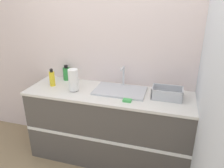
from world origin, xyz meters
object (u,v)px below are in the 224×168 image
at_px(sink, 120,90).
at_px(dish_rack, 167,94).
at_px(bottle_yellow, 52,78).
at_px(bottle_green, 66,73).
at_px(paper_towel_roll, 73,80).

xyz_separation_m(sink, dish_rack, (0.53, -0.03, 0.03)).
bearing_deg(dish_rack, bottle_yellow, -178.53).
relative_size(bottle_green, bottle_yellow, 0.92).
distance_m(sink, bottle_yellow, 0.85).
bearing_deg(paper_towel_roll, dish_rack, 5.61).
bearing_deg(dish_rack, sink, 176.64).
height_order(dish_rack, bottle_yellow, bottle_yellow).
bearing_deg(dish_rack, bottle_green, 171.33).
relative_size(sink, bottle_yellow, 2.72).
bearing_deg(sink, bottle_green, 167.74).
relative_size(paper_towel_roll, bottle_yellow, 1.21).
relative_size(sink, bottle_green, 2.97).
xyz_separation_m(bottle_green, bottle_yellow, (-0.07, -0.23, 0.01)).
bearing_deg(bottle_yellow, paper_towel_roll, -12.01).
distance_m(dish_rack, bottle_green, 1.32).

